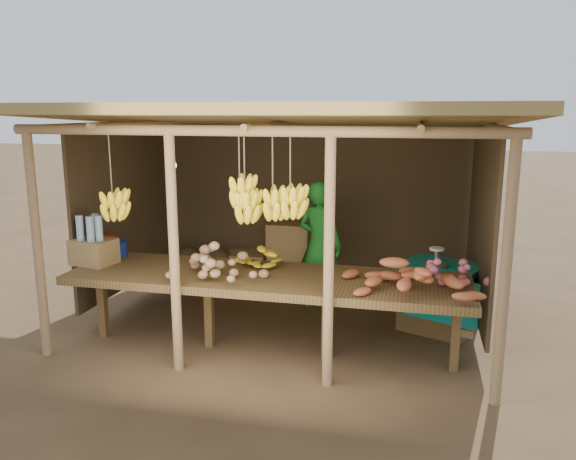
# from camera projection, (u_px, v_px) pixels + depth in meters

# --- Properties ---
(ground) EXTENTS (60.00, 60.00, 0.00)m
(ground) POSITION_uv_depth(u_px,v_px,m) (288.00, 318.00, 6.52)
(ground) COLOR brown
(ground) RESTS_ON ground
(stall_structure) EXTENTS (4.70, 3.50, 2.43)m
(stall_structure) POSITION_uv_depth(u_px,v_px,m) (280.00, 153.00, 6.09)
(stall_structure) COLOR #9C7950
(stall_structure) RESTS_ON ground
(counter) EXTENTS (3.90, 1.05, 0.80)m
(counter) POSITION_uv_depth(u_px,v_px,m) (266.00, 281.00, 5.46)
(counter) COLOR brown
(counter) RESTS_ON ground
(potato_heap) EXTENTS (0.99, 0.66, 0.36)m
(potato_heap) POSITION_uv_depth(u_px,v_px,m) (219.00, 259.00, 5.33)
(potato_heap) COLOR #A77F56
(potato_heap) RESTS_ON counter
(sweet_potato_heap) EXTENTS (1.20, 0.82, 0.36)m
(sweet_potato_heap) POSITION_uv_depth(u_px,v_px,m) (410.00, 272.00, 4.92)
(sweet_potato_heap) COLOR #AB522C
(sweet_potato_heap) RESTS_ON counter
(onion_heap) EXTENTS (0.92, 0.64, 0.36)m
(onion_heap) POSITION_uv_depth(u_px,v_px,m) (445.00, 268.00, 5.05)
(onion_heap) COLOR #C25E6C
(onion_heap) RESTS_ON counter
(banana_pile) EXTENTS (0.59, 0.43, 0.34)m
(banana_pile) POSITION_uv_depth(u_px,v_px,m) (262.00, 251.00, 5.67)
(banana_pile) COLOR yellow
(banana_pile) RESTS_ON counter
(tomato_basin) EXTENTS (0.42, 0.42, 0.22)m
(tomato_basin) POSITION_uv_depth(u_px,v_px,m) (107.00, 247.00, 6.17)
(tomato_basin) COLOR navy
(tomato_basin) RESTS_ON counter
(bottle_box) EXTENTS (0.46, 0.39, 0.52)m
(bottle_box) POSITION_uv_depth(u_px,v_px,m) (93.00, 245.00, 5.81)
(bottle_box) COLOR olive
(bottle_box) RESTS_ON counter
(vendor) EXTENTS (0.67, 0.55, 1.57)m
(vendor) POSITION_uv_depth(u_px,v_px,m) (320.00, 245.00, 6.71)
(vendor) COLOR #197020
(vendor) RESTS_ON ground
(tarp_crate) EXTENTS (1.00, 0.94, 0.96)m
(tarp_crate) POSITION_uv_depth(u_px,v_px,m) (439.00, 295.00, 6.13)
(tarp_crate) COLOR brown
(tarp_crate) RESTS_ON ground
(carton_stack) EXTENTS (1.19, 0.47, 0.89)m
(carton_stack) POSITION_uv_depth(u_px,v_px,m) (276.00, 260.00, 7.57)
(carton_stack) COLOR olive
(carton_stack) RESTS_ON ground
(burlap_sacks) EXTENTS (0.92, 0.48, 0.65)m
(burlap_sacks) POSITION_uv_depth(u_px,v_px,m) (203.00, 267.00, 7.61)
(burlap_sacks) COLOR #473721
(burlap_sacks) RESTS_ON ground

